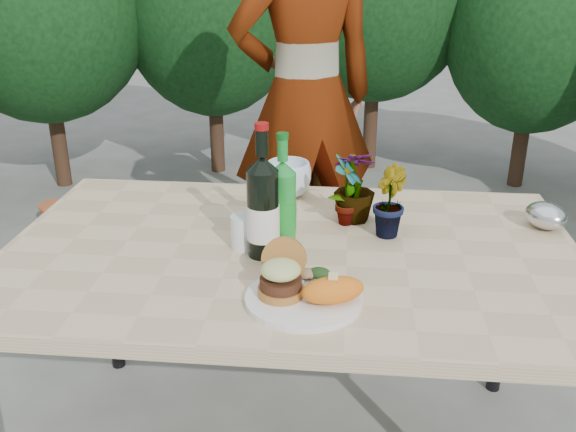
# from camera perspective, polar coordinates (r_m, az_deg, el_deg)

# --- Properties ---
(patio_table) EXTENTS (1.60, 1.00, 0.75)m
(patio_table) POSITION_cam_1_polar(r_m,az_deg,el_deg) (1.81, 0.25, -4.48)
(patio_table) COLOR #D2B68C
(patio_table) RESTS_ON ground
(shrub_hedge) EXTENTS (6.85, 5.10, 2.15)m
(shrub_hedge) POSITION_cam_1_polar(r_m,az_deg,el_deg) (3.36, 5.88, 16.48)
(shrub_hedge) COLOR #382316
(shrub_hedge) RESTS_ON ground
(dinner_plate) EXTENTS (0.28, 0.28, 0.01)m
(dinner_plate) POSITION_cam_1_polar(r_m,az_deg,el_deg) (1.53, 1.43, -7.37)
(dinner_plate) COLOR white
(dinner_plate) RESTS_ON patio_table
(burger_stack) EXTENTS (0.11, 0.16, 0.11)m
(burger_stack) POSITION_cam_1_polar(r_m,az_deg,el_deg) (1.52, -0.57, -5.18)
(burger_stack) COLOR #B7722D
(burger_stack) RESTS_ON dinner_plate
(sweet_potato) EXTENTS (0.17, 0.12, 0.06)m
(sweet_potato) POSITION_cam_1_polar(r_m,az_deg,el_deg) (1.49, 4.01, -6.59)
(sweet_potato) COLOR orange
(sweet_potato) RESTS_ON dinner_plate
(grilled_veg) EXTENTS (0.08, 0.05, 0.03)m
(grilled_veg) POSITION_cam_1_polar(r_m,az_deg,el_deg) (1.60, 2.31, -5.10)
(grilled_veg) COLOR olive
(grilled_veg) RESTS_ON dinner_plate
(wine_bottle) EXTENTS (0.09, 0.09, 0.37)m
(wine_bottle) POSITION_cam_1_polar(r_m,az_deg,el_deg) (1.70, -2.24, 0.66)
(wine_bottle) COLOR black
(wine_bottle) RESTS_ON patio_table
(sparkling_water) EXTENTS (0.08, 0.08, 0.32)m
(sparkling_water) POSITION_cam_1_polar(r_m,az_deg,el_deg) (1.78, -0.47, 1.10)
(sparkling_water) COLOR #198A2C
(sparkling_water) RESTS_ON patio_table
(plastic_cup) EXTENTS (0.07, 0.07, 0.09)m
(plastic_cup) POSITION_cam_1_polar(r_m,az_deg,el_deg) (1.77, -3.95, -1.43)
(plastic_cup) COLOR silver
(plastic_cup) RESTS_ON patio_table
(seedling_left) EXTENTS (0.11, 0.13, 0.22)m
(seedling_left) POSITION_cam_1_polar(r_m,az_deg,el_deg) (1.90, 5.22, 2.25)
(seedling_left) COLOR #1D511C
(seedling_left) RESTS_ON patio_table
(seedling_mid) EXTENTS (0.11, 0.12, 0.21)m
(seedling_mid) POSITION_cam_1_polar(r_m,az_deg,el_deg) (1.85, 8.89, 1.31)
(seedling_mid) COLOR #25561D
(seedling_mid) RESTS_ON patio_table
(seedling_right) EXTENTS (0.15, 0.15, 0.22)m
(seedling_right) POSITION_cam_1_polar(r_m,az_deg,el_deg) (1.94, 5.94, 2.69)
(seedling_right) COLOR #23581E
(seedling_right) RESTS_ON patio_table
(blue_bowl) EXTENTS (0.18, 0.18, 0.12)m
(blue_bowl) POSITION_cam_1_polar(r_m,az_deg,el_deg) (2.13, 0.02, 3.29)
(blue_bowl) COLOR white
(blue_bowl) RESTS_ON patio_table
(foil_packet_right) EXTENTS (0.16, 0.17, 0.08)m
(foil_packet_right) POSITION_cam_1_polar(r_m,az_deg,el_deg) (2.05, 21.95, 0.04)
(foil_packet_right) COLOR silver
(foil_packet_right) RESTS_ON patio_table
(person) EXTENTS (0.79, 0.68, 1.84)m
(person) POSITION_cam_1_polar(r_m,az_deg,el_deg) (2.82, 1.54, 10.47)
(person) COLOR #9F644F
(person) RESTS_ON ground
(terracotta_pot) EXTENTS (0.17, 0.17, 0.14)m
(terracotta_pot) POSITION_cam_1_polar(r_m,az_deg,el_deg) (4.00, -20.01, 0.15)
(terracotta_pot) COLOR #C25B32
(terracotta_pot) RESTS_ON ground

